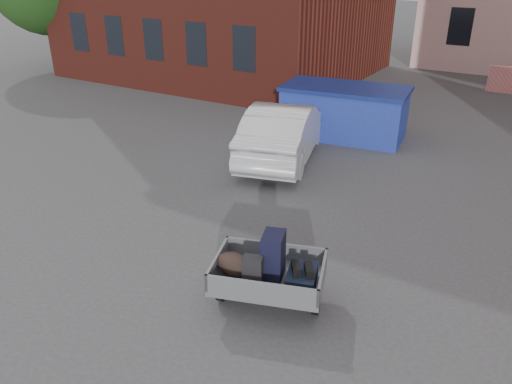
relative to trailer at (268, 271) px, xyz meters
The scene contains 4 objects.
ground 1.74m from the trailer, 137.10° to the left, with size 120.00×120.00×0.00m, color #38383A.
trailer is the anchor object (origin of this frame).
dumpster 8.25m from the trailer, 104.51° to the left, with size 3.70×2.23×1.47m.
silver_car 6.24m from the trailer, 116.27° to the left, with size 1.53×4.39×1.45m, color #B7BABF.
Camera 1 is at (4.20, -6.42, 4.76)m, focal length 35.00 mm.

